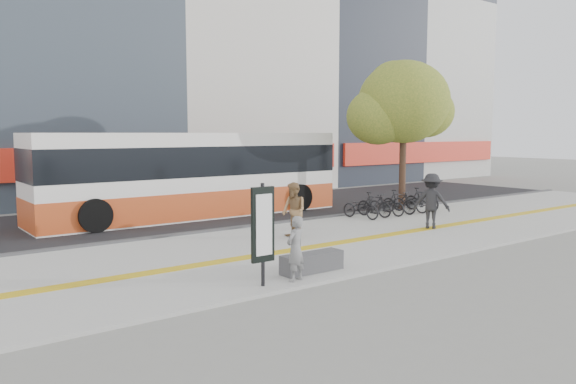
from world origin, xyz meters
TOP-DOWN VIEW (x-y plane):
  - ground at (0.00, 0.00)m, footprint 120.00×120.00m
  - sidewalk at (0.00, 1.50)m, footprint 40.00×7.00m
  - tactile_strip at (0.00, 1.00)m, footprint 40.00×0.45m
  - street at (0.00, 9.00)m, footprint 40.00×8.00m
  - curb at (0.00, 5.00)m, footprint 40.00×0.25m
  - bench at (-2.60, -1.20)m, footprint 1.60×0.45m
  - signboard at (-4.20, -1.51)m, footprint 0.55×0.10m
  - street_tree at (7.18, 4.82)m, footprint 4.40×3.80m
  - bus at (-0.61, 8.50)m, footprint 12.25×2.91m
  - bicycle_row at (5.84, 4.00)m, footprint 4.29×1.71m
  - seated_woman at (-3.40, -1.60)m, footprint 0.60×0.48m
  - pedestrian_tan at (-0.41, 2.33)m, footprint 0.72×0.89m
  - pedestrian_dark at (4.43, 0.96)m, footprint 1.25×1.40m

SIDE VIEW (x-z plane):
  - ground at x=0.00m, z-range 0.00..0.00m
  - street at x=0.00m, z-range 0.00..0.06m
  - sidewalk at x=0.00m, z-range 0.00..0.08m
  - curb at x=0.00m, z-range 0.00..0.14m
  - tactile_strip at x=0.00m, z-range 0.08..0.09m
  - bench at x=-2.60m, z-range 0.08..0.53m
  - bicycle_row at x=5.84m, z-range 0.05..1.01m
  - seated_woman at x=-3.40m, z-range 0.08..1.52m
  - pedestrian_tan at x=-0.41m, z-range 0.08..1.82m
  - pedestrian_dark at x=4.43m, z-range 0.08..1.96m
  - signboard at x=-4.20m, z-range 0.27..2.47m
  - bus at x=-0.61m, z-range -0.04..3.23m
  - street_tree at x=7.18m, z-range 1.36..7.67m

